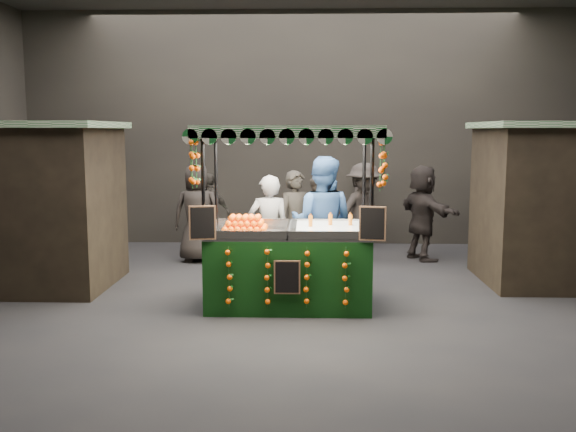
{
  "coord_description": "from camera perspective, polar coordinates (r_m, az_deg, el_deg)",
  "views": [
    {
      "loc": [
        0.13,
        -8.81,
        2.46
      ],
      "look_at": [
        -0.16,
        0.39,
        1.22
      ],
      "focal_mm": 39.68,
      "sensor_mm": 36.0,
      "label": 1
    }
  ],
  "objects": [
    {
      "name": "shopper_0",
      "position": [
        10.77,
        0.77,
        -0.68
      ],
      "size": [
        0.78,
        0.67,
        1.8
      ],
      "rotation": [
        0.0,
        0.0,
        0.44
      ],
      "color": "#2D2925",
      "rests_on": "ground"
    },
    {
      "name": "market_hall",
      "position": [
        8.86,
        1.0,
        13.63
      ],
      "size": [
        12.1,
        10.1,
        5.05
      ],
      "color": "black",
      "rests_on": "ground"
    },
    {
      "name": "shopper_5",
      "position": [
        12.37,
        11.97,
        0.29
      ],
      "size": [
        1.18,
        1.76,
        1.82
      ],
      "rotation": [
        0.0,
        0.0,
        1.99
      ],
      "color": "black",
      "rests_on": "ground"
    },
    {
      "name": "shopper_4",
      "position": [
        12.05,
        -8.14,
        0.26
      ],
      "size": [
        0.92,
        0.61,
        1.85
      ],
      "rotation": [
        0.0,
        0.0,
        3.17
      ],
      "color": "black",
      "rests_on": "ground"
    },
    {
      "name": "vendor_grey",
      "position": [
        10.03,
        -1.72,
        -1.36
      ],
      "size": [
        0.7,
        0.51,
        1.78
      ],
      "rotation": [
        0.0,
        0.0,
        3.27
      ],
      "color": "gray",
      "rests_on": "ground"
    },
    {
      "name": "neighbour_stall_right",
      "position": [
        11.22,
        24.18,
        1.09
      ],
      "size": [
        3.0,
        2.2,
        2.6
      ],
      "color": "black",
      "rests_on": "ground"
    },
    {
      "name": "shopper_6",
      "position": [
        13.55,
        6.41,
        0.86
      ],
      "size": [
        0.54,
        0.71,
        1.74
      ],
      "rotation": [
        0.0,
        0.0,
        -1.35
      ],
      "color": "#2C2624",
      "rests_on": "ground"
    },
    {
      "name": "shopper_7",
      "position": [
        13.04,
        21.38,
        -0.09
      ],
      "size": [
        1.07,
        1.23,
        1.64
      ],
      "rotation": [
        0.0,
        0.0,
        -1.04
      ],
      "color": "#282420",
      "rests_on": "ground"
    },
    {
      "name": "shopper_3",
      "position": [
        12.11,
        6.8,
        0.34
      ],
      "size": [
        1.35,
        1.32,
        1.86
      ],
      "rotation": [
        0.0,
        0.0,
        0.74
      ],
      "color": "#2C2623",
      "rests_on": "ground"
    },
    {
      "name": "juice_stall",
      "position": [
        8.89,
        0.11,
        -3.2
      ],
      "size": [
        2.61,
        1.53,
        2.53
      ],
      "color": "black",
      "rests_on": "ground"
    },
    {
      "name": "ground",
      "position": [
        9.15,
        0.95,
        -7.94
      ],
      "size": [
        12.0,
        12.0,
        0.0
      ],
      "primitive_type": "plane",
      "color": "black",
      "rests_on": "ground"
    },
    {
      "name": "neighbour_stall_left",
      "position": [
        10.87,
        -22.83,
        0.97
      ],
      "size": [
        3.0,
        2.2,
        2.6
      ],
      "color": "black",
      "rests_on": "ground"
    },
    {
      "name": "shopper_1",
      "position": [
        10.74,
        3.08,
        -0.91
      ],
      "size": [
        0.89,
        0.72,
        1.72
      ],
      "rotation": [
        0.0,
        0.0,
        -0.09
      ],
      "color": "#292421",
      "rests_on": "ground"
    },
    {
      "name": "vendor_blue",
      "position": [
        9.82,
        3.07,
        -0.69
      ],
      "size": [
        1.18,
        1.02,
        2.07
      ],
      "rotation": [
        0.0,
        0.0,
        2.88
      ],
      "color": "navy",
      "rests_on": "ground"
    },
    {
      "name": "shopper_2",
      "position": [
        12.97,
        -7.02,
        0.27
      ],
      "size": [
        1.02,
        0.75,
        1.61
      ],
      "rotation": [
        0.0,
        0.0,
        2.72
      ],
      "color": "#2C2824",
      "rests_on": "ground"
    }
  ]
}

